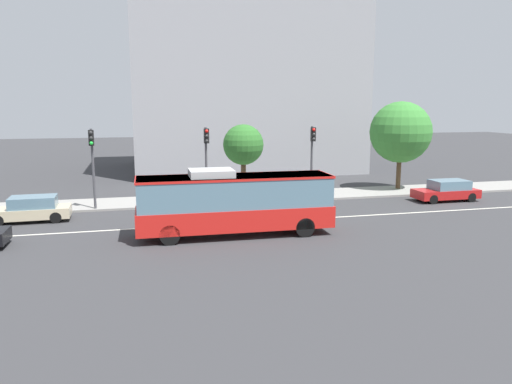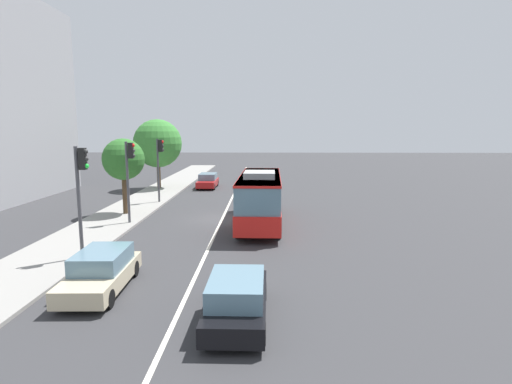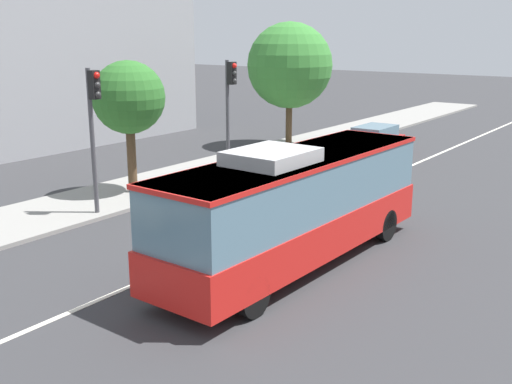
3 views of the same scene
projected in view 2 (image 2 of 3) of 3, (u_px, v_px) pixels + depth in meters
name	position (u px, v px, depth m)	size (l,w,h in m)	color
ground_plane	(222.00, 219.00, 27.46)	(160.00, 160.00, 0.00)	#333335
sidewalk_kerb	(117.00, 217.00, 27.58)	(80.00, 3.93, 0.14)	gray
lane_centre_line	(222.00, 219.00, 27.45)	(76.00, 0.16, 0.01)	silver
transit_bus	(260.00, 196.00, 25.62)	(10.05, 2.71, 3.46)	red
sedan_black	(237.00, 299.00, 12.71)	(4.52, 1.86, 1.46)	black
sedan_red	(208.00, 181.00, 42.00)	(4.50, 1.82, 1.46)	#B21919
sedan_beige	(101.00, 271.00, 15.18)	(4.55, 1.93, 1.46)	#C6B793
traffic_light_near_corner	(81.00, 183.00, 18.15)	(0.33, 0.62, 5.20)	#47474C
traffic_light_mid_block	(130.00, 168.00, 25.25)	(0.32, 0.62, 5.20)	#47474C
traffic_light_far_corner	(160.00, 159.00, 32.62)	(0.35, 0.62, 5.20)	#47474C
street_tree_kerbside_left	(158.00, 144.00, 40.47)	(4.74, 4.74, 6.94)	#4C3823
street_tree_kerbside_centre	(123.00, 160.00, 28.00)	(2.84, 2.84, 5.34)	#4C3823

